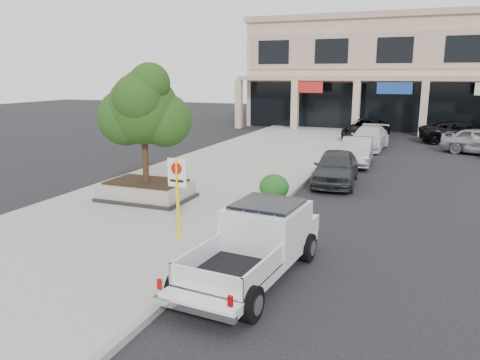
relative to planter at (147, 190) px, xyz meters
name	(u,v)px	position (x,y,z in m)	size (l,w,h in m)	color
ground	(285,256)	(6.17, -3.14, -0.48)	(120.00, 120.00, 0.00)	black
sidewalk	(198,185)	(0.67, 2.86, -0.40)	(8.00, 52.00, 0.15)	gray
curb	(289,194)	(4.62, 2.86, -0.40)	(0.20, 52.00, 0.15)	gray
planter	(147,190)	(0.00, 0.00, 0.00)	(3.20, 2.20, 0.68)	black
planter_tree	(149,109)	(0.13, 0.15, 2.94)	(2.90, 2.55, 4.00)	#2F2112
no_parking_sign	(177,188)	(3.20, -3.42, 1.16)	(0.55, 0.09, 2.30)	#FFE80D
hedge	(274,187)	(4.37, 1.64, 0.14)	(1.10, 0.99, 0.94)	#154C19
pickup_truck	(251,246)	(5.82, -4.77, 0.33)	(1.90, 5.14, 1.62)	silver
curb_car_a	(336,167)	(5.91, 5.56, 0.26)	(1.74, 4.33, 1.47)	#2C2E31
curb_car_b	(357,151)	(6.12, 10.42, 0.23)	(1.49, 4.28, 1.41)	#A8AAB0
curb_car_c	(369,138)	(6.13, 15.87, 0.25)	(2.02, 4.97, 1.44)	silver
curb_car_d	(366,130)	(5.46, 20.06, 0.29)	(2.52, 5.47, 1.52)	black
lot_car_d	(462,133)	(11.70, 20.79, 0.28)	(2.49, 5.41, 1.50)	black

